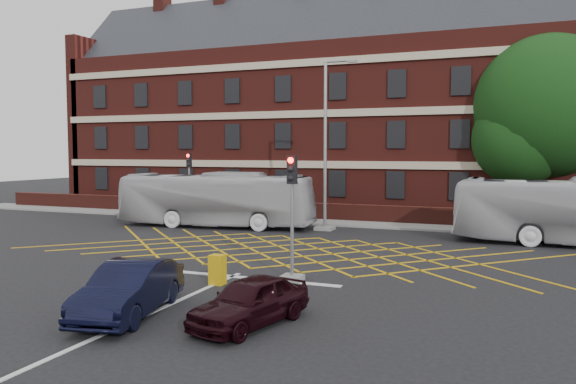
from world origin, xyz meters
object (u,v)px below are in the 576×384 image
at_px(bus_left, 216,199).
at_px(deciduous_tree, 546,117).
at_px(car_maroon, 250,301).
at_px(direction_signs, 172,195).
at_px(car_navy, 130,289).
at_px(street_lamp, 326,172).
at_px(traffic_light_near, 292,230).
at_px(traffic_light_far, 189,191).
at_px(utility_cabinet, 217,270).

bearing_deg(bus_left, deciduous_tree, -69.19).
bearing_deg(car_maroon, deciduous_tree, 86.72).
distance_m(deciduous_tree, direction_signs, 24.72).
height_order(car_navy, direction_signs, direction_signs).
distance_m(deciduous_tree, street_lamp, 14.38).
bearing_deg(bus_left, car_navy, -164.59).
bearing_deg(traffic_light_near, street_lamp, 102.60).
height_order(car_maroon, traffic_light_near, traffic_light_near).
bearing_deg(street_lamp, bus_left, -170.53).
distance_m(bus_left, car_maroon, 18.96).
distance_m(car_maroon, deciduous_tree, 27.09).
distance_m(car_maroon, direction_signs, 25.74).
bearing_deg(street_lamp, deciduous_tree, 34.92).
bearing_deg(bus_left, traffic_light_near, -146.93).
height_order(car_maroon, traffic_light_far, traffic_light_far).
relative_size(street_lamp, direction_signs, 4.27).
bearing_deg(car_navy, bus_left, 99.08).
bearing_deg(bus_left, utility_cabinet, -156.96).
bearing_deg(traffic_light_near, utility_cabinet, -147.32).
height_order(traffic_light_far, street_lamp, street_lamp).
xyz_separation_m(traffic_light_far, utility_cabinet, (11.19, -16.41, -1.27)).
relative_size(car_navy, traffic_light_far, 1.02).
relative_size(direction_signs, utility_cabinet, 2.21).
bearing_deg(traffic_light_far, street_lamp, -14.63).
bearing_deg(traffic_light_far, car_navy, -62.30).
relative_size(car_maroon, direction_signs, 1.67).
bearing_deg(car_maroon, direction_signs, 141.92).
relative_size(deciduous_tree, utility_cabinet, 11.59).
distance_m(bus_left, direction_signs, 7.19).
xyz_separation_m(car_maroon, traffic_light_near, (-0.77, 4.91, 1.14)).
bearing_deg(car_navy, traffic_light_far, 105.25).
xyz_separation_m(street_lamp, utility_cabinet, (0.62, -13.65, -2.77)).
height_order(direction_signs, utility_cabinet, direction_signs).
bearing_deg(car_maroon, traffic_light_near, 113.21).
relative_size(deciduous_tree, direction_signs, 5.24).
height_order(car_navy, street_lamp, street_lamp).
relative_size(traffic_light_near, traffic_light_far, 1.00).
relative_size(car_maroon, deciduous_tree, 0.32).
bearing_deg(car_maroon, utility_cabinet, 143.59).
bearing_deg(street_lamp, traffic_light_near, -77.40).
bearing_deg(deciduous_tree, traffic_light_far, -166.60).
height_order(bus_left, deciduous_tree, deciduous_tree).
height_order(car_navy, utility_cabinet, car_navy).
xyz_separation_m(deciduous_tree, direction_signs, (-23.69, -4.84, -5.14)).
distance_m(car_navy, deciduous_tree, 28.64).
xyz_separation_m(bus_left, utility_cabinet, (7.02, -12.59, -1.10)).
bearing_deg(traffic_light_far, deciduous_tree, 13.40).
height_order(bus_left, utility_cabinet, bus_left).
xyz_separation_m(bus_left, car_navy, (6.53, -16.56, -0.88)).
distance_m(traffic_light_near, direction_signs, 21.51).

